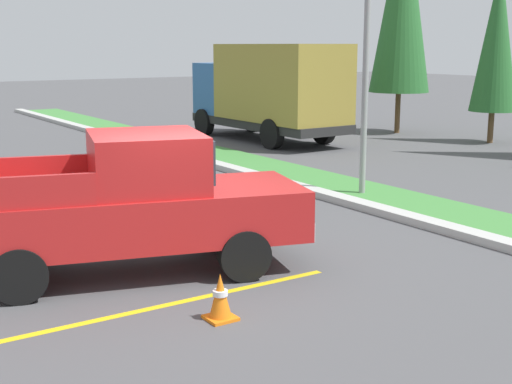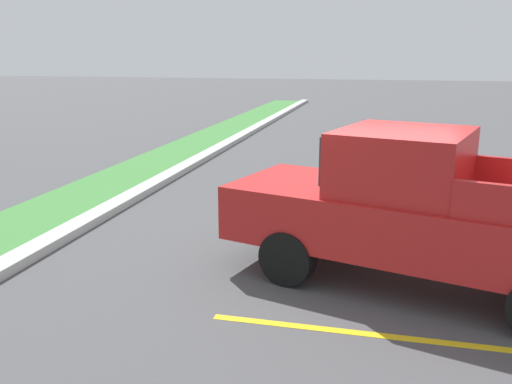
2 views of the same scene
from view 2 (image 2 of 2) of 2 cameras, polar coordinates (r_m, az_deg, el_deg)
ground_plane at (r=8.22m, az=10.80°, el=-7.88°), size 120.00×120.00×0.00m
parking_line_near at (r=6.48m, az=17.02°, el=-14.58°), size 0.12×4.80×0.01m
parking_line_far at (r=9.32m, az=16.01°, el=-5.46°), size 0.12×4.80×0.01m
curb_strip at (r=9.73m, az=-20.13°, el=-4.51°), size 56.00×0.40×0.15m
grass_median at (r=10.38m, az=-25.20°, el=-4.12°), size 56.00×1.80×0.06m
pickup_truck_main at (r=7.54m, az=16.59°, el=-1.89°), size 3.28×5.54×2.10m
traffic_cone at (r=10.00m, az=14.86°, el=-2.31°), size 0.36×0.36×0.60m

